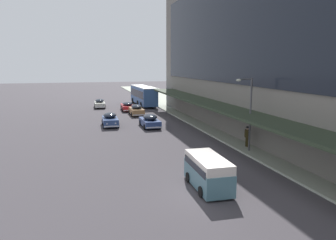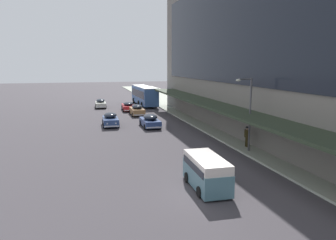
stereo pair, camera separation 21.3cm
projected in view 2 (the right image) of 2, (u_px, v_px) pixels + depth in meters
The scene contains 10 objects.
ground at pixel (210, 195), 18.96m from camera, with size 240.00×240.00×0.00m, color #3F3B3F.
transit_bus_kerbside_front at pixel (144, 94), 59.48m from camera, with size 3.05×11.24×3.43m.
sedan_second_mid at pixel (101, 103), 56.52m from camera, with size 1.93×4.63×1.50m.
sedan_trailing_mid at pixel (150, 121), 39.05m from camera, with size 2.00×4.56×1.59m.
sedan_lead_mid at pixel (128, 106), 52.86m from camera, with size 2.10×4.97×1.44m.
sedan_far_back at pixel (137, 110), 48.03m from camera, with size 1.94×4.43×1.63m.
sedan_oncoming_front at pixel (110, 120), 39.76m from camera, with size 1.99×4.33×1.64m.
vw_van at pixel (206, 170), 19.98m from camera, with size 2.00×4.59×1.96m.
pedestrian_at_kerb at pixel (247, 136), 29.18m from camera, with size 0.35×0.60×1.86m.
street_lamp at pixel (248, 109), 27.37m from camera, with size 1.50×0.28×6.22m.
Camera 2 is at (-6.94, -16.71, 7.53)m, focal length 35.00 mm.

